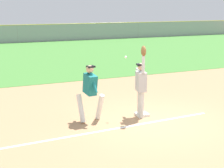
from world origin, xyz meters
name	(u,v)px	position (x,y,z in m)	size (l,w,h in m)	color
ground_plane	(151,122)	(0.00, 0.00, 0.00)	(76.13, 76.13, 0.00)	tan
outfield_grass	(39,55)	(0.00, 15.71, 0.01)	(51.45, 18.61, 0.01)	#478438
chalk_foul_line	(19,145)	(-3.97, -0.24, 0.00)	(12.00, 0.10, 0.01)	white
first_base	(142,114)	(0.03, 0.66, 0.04)	(0.38, 0.38, 0.08)	white
fielder	(141,82)	(-0.09, 0.54, 1.12)	(0.36, 0.89, 2.28)	silver
runner	(90,89)	(-1.66, 0.82, 1.00)	(0.78, 0.85, 1.72)	white
baseball	(126,57)	(-0.46, 0.86, 1.89)	(0.07, 0.07, 0.07)	white
outfield_fence	(17,34)	(0.00, 25.01, 0.85)	(51.53, 0.08, 1.70)	#93999E
parked_car_tan	(50,32)	(3.74, 27.65, 0.67)	(4.44, 2.20, 1.25)	tan
parked_car_white	(98,31)	(9.22, 27.73, 0.67)	(4.56, 2.44, 1.25)	white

